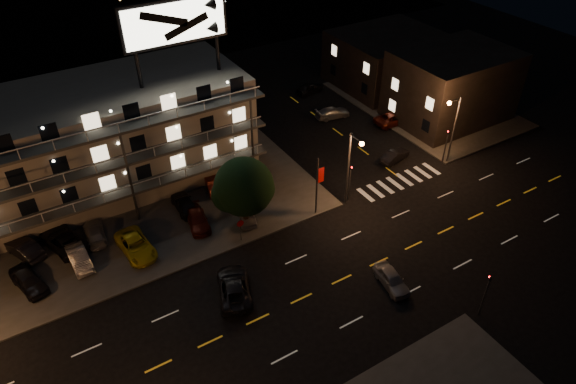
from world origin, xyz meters
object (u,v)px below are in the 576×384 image
tree (244,188)px  side_car_0 (395,156)px  lot_car_2 (136,246)px  road_car_west (234,287)px  lot_car_4 (246,214)px  road_car_east (392,279)px  lot_car_7 (95,233)px

tree → side_car_0: (19.33, 1.24, -3.76)m
lot_car_2 → road_car_west: bearing=-64.2°
lot_car_2 → lot_car_4: bearing=-10.8°
tree → road_car_east: bearing=-62.4°
lot_car_2 → road_car_west: 10.19m
tree → lot_car_4: 3.66m
road_car_west → lot_car_4: bearing=-103.8°
lot_car_4 → tree: bearing=-107.6°
lot_car_2 → road_car_east: lot_car_2 is taller
road_car_east → side_car_0: bearing=57.9°
lot_car_4 → side_car_0: (18.90, 0.61, -0.18)m
side_car_0 → lot_car_4: bearing=80.0°
tree → lot_car_7: 14.16m
road_car_east → road_car_west: 12.89m
side_car_0 → lot_car_2: bearing=77.3°
lot_car_7 → side_car_0: (31.91, -4.14, -0.15)m
lot_car_2 → side_car_0: (29.26, -0.45, -0.25)m
lot_car_7 → side_car_0: size_ratio=1.14×
lot_car_7 → road_car_east: size_ratio=1.07×
lot_car_2 → lot_car_4: lot_car_2 is taller
lot_car_7 → road_car_east: 26.63m
lot_car_4 → road_car_west: 9.27m
lot_car_7 → side_car_0: 32.18m
lot_car_2 → side_car_0: size_ratio=1.38×
side_car_0 → road_car_east: bearing=126.6°
lot_car_2 → lot_car_7: (-2.65, 3.69, -0.10)m
lot_car_7 → road_car_east: lot_car_7 is taller
lot_car_2 → road_car_west: (5.20, -8.76, -0.11)m
tree → lot_car_7: size_ratio=1.68×
road_car_east → road_car_west: (-11.49, 5.86, 0.07)m
road_car_east → tree: bearing=127.1°
lot_car_2 → lot_car_7: lot_car_2 is taller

